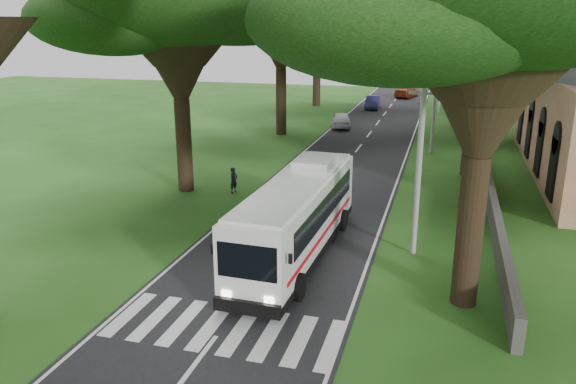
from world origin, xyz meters
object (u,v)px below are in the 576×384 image
at_px(pole_near, 419,158).
at_px(pole_far, 441,74).
at_px(distant_car_c, 407,91).
at_px(coach_bus, 298,216).
at_px(pedestrian, 234,180).
at_px(distant_car_a, 341,120).
at_px(distant_car_b, 373,102).
at_px(pole_mid, 435,97).

relative_size(pole_near, pole_far, 1.00).
distance_m(pole_far, distant_car_c, 13.66).
distance_m(coach_bus, pedestrian, 9.86).
relative_size(distant_car_a, distant_car_b, 0.99).
bearing_deg(pole_near, distant_car_a, 106.60).
bearing_deg(pole_far, distant_car_c, 109.21).
xyz_separation_m(pole_near, coach_bus, (-4.70, -1.60, -2.39)).
distance_m(distant_car_a, distant_car_b, 12.83).
height_order(pole_near, coach_bus, pole_near).
height_order(pole_near, distant_car_a, pole_near).
xyz_separation_m(coach_bus, distant_car_a, (-3.80, 30.11, -1.04)).
bearing_deg(pedestrian, pole_far, 1.93).
bearing_deg(pole_near, distant_car_c, 94.74).
bearing_deg(distant_car_a, pole_far, -137.93).
bearing_deg(distant_car_b, pole_far, -12.52).
relative_size(pole_near, pole_mid, 1.00).
distance_m(pole_far, distant_car_a, 14.69).
xyz_separation_m(pole_near, distant_car_c, (-4.35, 52.49, -3.39)).
bearing_deg(coach_bus, pole_mid, 79.52).
distance_m(pole_near, pedestrian, 12.76).
relative_size(pole_far, pedestrian, 5.33).
distance_m(pole_far, distant_car_b, 8.14).
height_order(pole_mid, distant_car_b, pole_mid).
xyz_separation_m(pole_mid, distant_car_a, (-8.50, 8.51, -3.43)).
bearing_deg(pole_far, distant_car_a, -126.50).
height_order(pole_far, pedestrian, pole_far).
relative_size(pole_far, distant_car_b, 1.87).
bearing_deg(pole_mid, pedestrian, -127.59).
distance_m(pole_far, coach_bus, 41.93).
bearing_deg(distant_car_c, pedestrian, 95.22).
height_order(coach_bus, distant_car_b, coach_bus).
bearing_deg(pedestrian, distant_car_c, 11.66).
height_order(coach_bus, distant_car_c, coach_bus).
bearing_deg(pedestrian, pole_near, -101.16).
relative_size(pole_near, distant_car_a, 1.89).
height_order(pole_far, distant_car_a, pole_far).
bearing_deg(pole_mid, distant_car_a, 134.95).
relative_size(coach_bus, distant_car_a, 2.68).
xyz_separation_m(distant_car_c, pedestrian, (-6.24, -46.25, -0.04)).
distance_m(pole_mid, distant_car_b, 22.75).
height_order(distant_car_a, pedestrian, pedestrian).
bearing_deg(pedestrian, coach_bus, -123.72).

